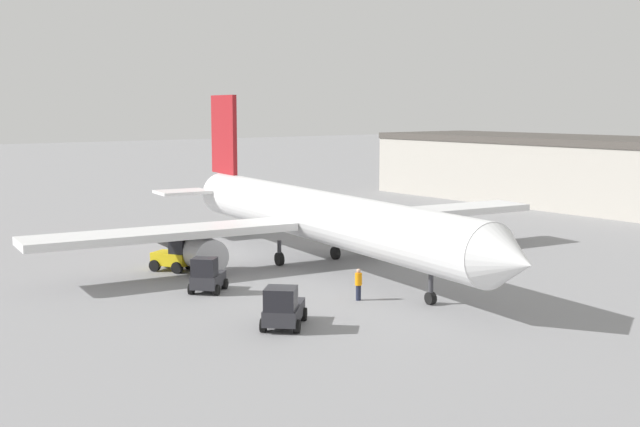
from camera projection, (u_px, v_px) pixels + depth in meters
name	position (u px, v px, depth m)	size (l,w,h in m)	color
ground_plane	(320.00, 266.00, 54.53)	(400.00, 400.00, 0.00)	gray
airplane	(312.00, 216.00, 55.00)	(40.57, 38.43, 11.76)	silver
ground_crew_worker	(358.00, 283.00, 44.86)	(0.40, 0.40, 1.81)	#1E2338
baggage_tug	(283.00, 308.00, 39.26)	(3.54, 3.50, 2.16)	#2D2D33
belt_loader_truck	(174.00, 254.00, 52.99)	(3.05, 2.78, 2.43)	yellow
pushback_tug	(207.00, 276.00, 46.79)	(2.89, 2.91, 2.13)	#2D2D33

